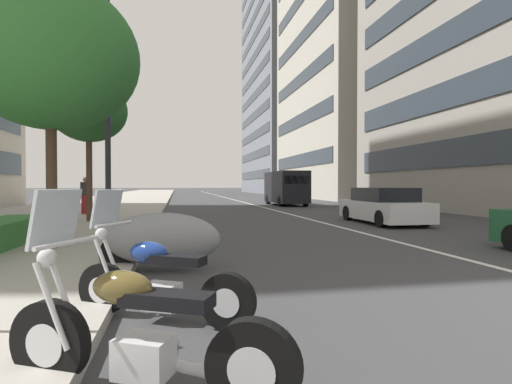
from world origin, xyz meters
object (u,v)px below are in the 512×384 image
at_px(car_following_behind, 383,206).
at_px(delivery_van_ahead, 286,187).
at_px(pedestrian_on_plaza, 86,195).
at_px(motorcycle_nearest_camera, 139,337).
at_px(motorcycle_second_in_row, 161,239).
at_px(street_tree_by_lamp_post, 50,56).
at_px(motorcycle_far_end_row, 158,283).
at_px(street_tree_near_plaza_corner, 89,111).
at_px(street_lamp_with_banners, 119,82).

height_order(car_following_behind, delivery_van_ahead, delivery_van_ahead).
bearing_deg(pedestrian_on_plaza, delivery_van_ahead, -39.04).
bearing_deg(pedestrian_on_plaza, motorcycle_nearest_camera, -150.35).
bearing_deg(motorcycle_second_in_row, street_tree_by_lamp_post, -28.29).
height_order(motorcycle_far_end_row, street_tree_near_plaza_corner, street_tree_near_plaza_corner).
height_order(motorcycle_far_end_row, street_lamp_with_banners, street_lamp_with_banners).
bearing_deg(motorcycle_nearest_camera, car_following_behind, -100.50).
bearing_deg(car_following_behind, street_lamp_with_banners, 93.31).
distance_m(delivery_van_ahead, pedestrian_on_plaza, 14.84).
bearing_deg(street_tree_by_lamp_post, motorcycle_far_end_row, -152.21).
xyz_separation_m(motorcycle_nearest_camera, street_tree_by_lamp_post, (6.16, 2.37, 3.82)).
bearing_deg(car_following_behind, motorcycle_nearest_camera, 144.81).
relative_size(motorcycle_second_in_row, street_tree_by_lamp_post, 0.38).
bearing_deg(pedestrian_on_plaza, street_lamp_with_banners, -141.65).
height_order(car_following_behind, street_lamp_with_banners, street_lamp_with_banners).
bearing_deg(delivery_van_ahead, car_following_behind, 179.48).
relative_size(motorcycle_second_in_row, car_following_behind, 0.49).
bearing_deg(motorcycle_second_in_row, motorcycle_nearest_camera, 102.75).
relative_size(car_following_behind, street_tree_by_lamp_post, 0.78).
height_order(motorcycle_second_in_row, car_following_behind, car_following_behind).
bearing_deg(motorcycle_second_in_row, street_tree_near_plaza_corner, -58.15).
relative_size(motorcycle_nearest_camera, pedestrian_on_plaza, 1.18).
height_order(motorcycle_nearest_camera, street_tree_near_plaza_corner, street_tree_near_plaza_corner).
xyz_separation_m(motorcycle_nearest_camera, car_following_behind, (10.98, -8.26, 0.23)).
xyz_separation_m(motorcycle_nearest_camera, motorcycle_second_in_row, (4.10, -0.00, 0.12)).
xyz_separation_m(motorcycle_nearest_camera, motorcycle_far_end_row, (1.55, -0.06, -0.01)).
bearing_deg(delivery_van_ahead, pedestrian_on_plaza, 124.32).
distance_m(motorcycle_nearest_camera, street_tree_by_lamp_post, 7.63).
relative_size(street_tree_by_lamp_post, street_tree_near_plaza_corner, 1.06).
height_order(motorcycle_nearest_camera, motorcycle_far_end_row, motorcycle_nearest_camera).
distance_m(delivery_van_ahead, street_tree_near_plaza_corner, 16.83).
bearing_deg(car_following_behind, street_tree_near_plaza_corner, 83.09).
relative_size(motorcycle_far_end_row, street_tree_by_lamp_post, 0.34).
distance_m(delivery_van_ahead, street_tree_by_lamp_post, 21.70).
bearing_deg(car_following_behind, delivery_van_ahead, 1.62).
height_order(motorcycle_nearest_camera, car_following_behind, motorcycle_nearest_camera).
distance_m(motorcycle_far_end_row, street_tree_near_plaza_corner, 12.18).
distance_m(motorcycle_far_end_row, street_tree_by_lamp_post, 6.47).
xyz_separation_m(car_following_behind, street_tree_by_lamp_post, (-4.81, 10.62, 3.59)).
relative_size(street_tree_by_lamp_post, pedestrian_on_plaza, 3.28).
relative_size(delivery_van_ahead, street_lamp_with_banners, 0.66).
height_order(delivery_van_ahead, street_tree_near_plaza_corner, street_tree_near_plaza_corner).
xyz_separation_m(motorcycle_nearest_camera, delivery_van_ahead, (24.84, -8.29, 0.90)).
bearing_deg(street_tree_near_plaza_corner, motorcycle_second_in_row, -160.90).
relative_size(delivery_van_ahead, street_tree_near_plaza_corner, 0.99).
bearing_deg(street_tree_by_lamp_post, street_lamp_with_banners, -9.59).
distance_m(car_following_behind, pedestrian_on_plaza, 13.32).
bearing_deg(street_tree_near_plaza_corner, street_tree_by_lamp_post, -174.70).
relative_size(car_following_behind, street_tree_near_plaza_corner, 0.83).
bearing_deg(motorcycle_second_in_row, street_lamp_with_banners, -63.64).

